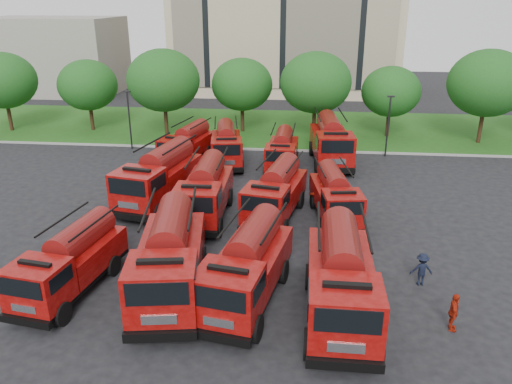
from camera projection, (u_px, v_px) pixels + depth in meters
ground at (205, 243)px, 27.28m from camera, size 140.00×140.00×0.00m
lawn at (255, 127)px, 51.34m from camera, size 70.00×16.00×0.12m
curb at (245, 149)px, 43.83m from camera, size 70.00×0.30×0.14m
side_building at (53, 55)px, 69.03m from camera, size 18.00×12.00×10.00m
tree_0 at (3, 80)px, 48.08m from camera, size 6.30×6.30×7.70m
tree_1 at (88, 85)px, 48.43m from camera, size 5.71×5.71×6.98m
tree_2 at (163, 80)px, 45.99m from camera, size 6.72×6.72×8.22m
tree_3 at (242, 85)px, 47.89m from camera, size 5.88×5.88×7.19m
tree_4 at (316, 83)px, 45.65m from camera, size 6.55×6.55×8.01m
tree_5 at (391, 92)px, 46.24m from camera, size 5.46×5.46×6.68m
tree_6 at (488, 83)px, 43.68m from camera, size 6.89×6.89×8.42m
lamp_post_0 at (129, 117)px, 43.09m from camera, size 0.60×0.25×5.11m
lamp_post_1 at (388, 123)px, 41.03m from camera, size 0.60×0.25×5.11m
fire_truck_0 at (70, 261)px, 22.33m from camera, size 3.25×6.83×2.99m
fire_truck_1 at (170, 258)px, 21.96m from camera, size 3.92×8.27×3.62m
fire_truck_2 at (247, 266)px, 21.58m from camera, size 3.80×7.64×3.32m
fire_truck_3 at (341, 278)px, 20.43m from camera, size 2.91×7.80×3.54m
fire_truck_4 at (160, 176)px, 31.98m from camera, size 4.26×8.29×3.60m
fire_truck_5 at (205, 191)px, 29.91m from camera, size 2.83×7.42×3.35m
fire_truck_6 at (276, 192)px, 29.92m from camera, size 3.74×7.40×3.22m
fire_truck_7 at (335, 196)px, 29.79m from camera, size 3.10×6.59×2.88m
fire_truck_8 at (187, 144)px, 40.11m from camera, size 3.60×6.86×2.97m
fire_truck_9 at (226, 145)px, 39.69m from camera, size 3.43×7.05×3.07m
fire_truck_10 at (282, 151)px, 38.42m from camera, size 2.48×6.42×2.90m
fire_truck_11 at (331, 141)px, 39.76m from camera, size 3.42×8.15×3.62m
firefighter_0 at (249, 321)px, 20.72m from camera, size 0.78×0.70×1.76m
firefighter_1 at (153, 312)px, 21.30m from camera, size 0.96×0.68×1.79m
firefighter_2 at (451, 330)px, 20.16m from camera, size 0.71×1.05×1.65m
firefighter_3 at (420, 284)px, 23.34m from camera, size 1.07×0.61×1.60m
firefighter_4 at (153, 223)px, 29.67m from camera, size 0.82×0.90×1.55m
firefighter_5 at (322, 212)px, 31.17m from camera, size 1.94×1.12×1.96m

